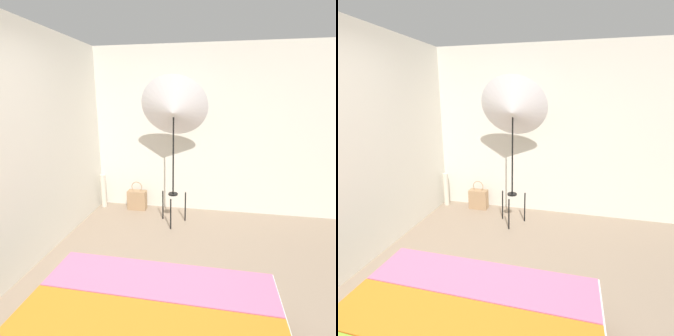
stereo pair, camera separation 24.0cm
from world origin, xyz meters
TOP-DOWN VIEW (x-y plane):
  - wall_back at (0.00, 2.56)m, footprint 8.00×0.05m
  - wall_side_left at (-1.62, 1.00)m, footprint 0.05×8.00m
  - photo_umbrella at (-0.22, 1.98)m, footprint 0.93×0.60m
  - tote_bag at (-0.90, 2.36)m, footprint 0.31×0.15m
  - paper_roll at (-1.49, 2.37)m, footprint 0.09×0.09m

SIDE VIEW (x-z plane):
  - tote_bag at x=-0.90m, z-range -0.07..0.41m
  - paper_roll at x=-1.49m, z-range 0.00..0.57m
  - wall_back at x=0.00m, z-range 0.00..2.60m
  - wall_side_left at x=-1.62m, z-range 0.00..2.60m
  - photo_umbrella at x=-0.22m, z-range 0.60..2.72m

